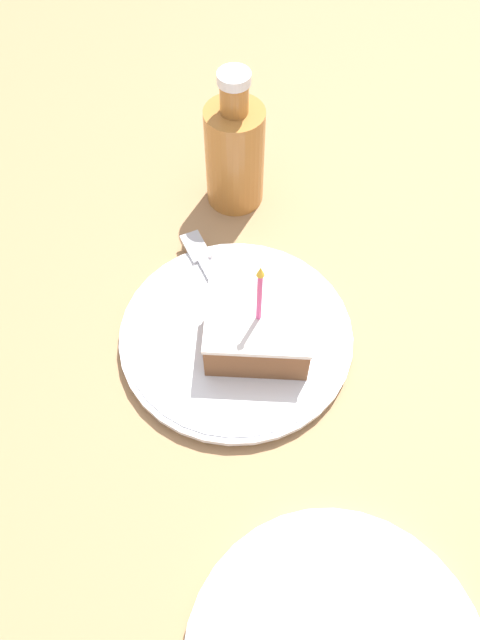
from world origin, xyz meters
TOP-DOWN VIEW (x-y plane):
  - ground_plane at (0.00, 0.00)m, footprint 2.40×2.40m
  - plate at (0.02, 0.00)m, footprint 0.26×0.26m
  - cake_slice at (0.03, 0.02)m, footprint 0.09×0.11m
  - fork at (-0.06, -0.03)m, footprint 0.15×0.09m
  - bottle at (-0.21, -0.01)m, footprint 0.07×0.07m

SIDE VIEW (x-z plane):
  - ground_plane at x=0.00m, z-range -0.04..0.00m
  - plate at x=0.02m, z-range 0.00..0.02m
  - fork at x=-0.06m, z-range 0.02..0.02m
  - cake_slice at x=0.03m, z-range -0.02..0.11m
  - bottle at x=-0.21m, z-range -0.02..0.17m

